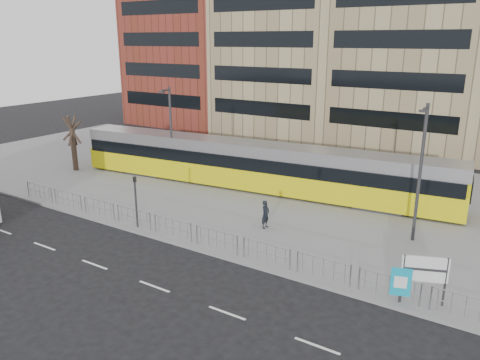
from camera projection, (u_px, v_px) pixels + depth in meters
The scene contains 14 objects.
ground at pixel (177, 245), 25.55m from camera, with size 120.00×120.00×0.00m, color black.
plaza at pixel (280, 188), 35.21m from camera, with size 64.00×24.00×0.15m, color gray.
kerb at pixel (178, 244), 25.57m from camera, with size 64.00×0.25×0.17m, color gray.
building_row at pixel (397, 18), 48.67m from camera, with size 70.40×18.40×31.20m.
pedestrian_barrier at pixel (212, 234), 24.64m from camera, with size 32.07×0.07×1.10m.
road_markings at pixel (138, 281), 21.81m from camera, with size 62.00×0.12×0.01m, color white.
tram at pixel (253, 165), 34.53m from camera, with size 29.23×5.82×3.43m.
station_sign at pixel (425, 271), 19.22m from camera, with size 1.77×0.76×2.15m.
ad_panel at pixel (401, 283), 19.48m from camera, with size 0.82×0.33×1.58m.
pedestrian at pixel (265, 214), 27.31m from camera, with size 0.61×0.40×1.68m, color black.
traffic_light_west at pixel (136, 195), 27.12m from camera, with size 0.19×0.22×3.10m.
lamp_post_west at pixel (170, 131), 35.53m from camera, with size 0.45×1.04×7.26m.
lamp_post_east at pixel (420, 168), 24.65m from camera, with size 0.45×1.04×7.55m.
bare_tree at pixel (70, 113), 38.35m from camera, with size 4.30×4.30×6.81m.
Camera 1 is at (15.51, -17.89, 10.80)m, focal length 35.00 mm.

